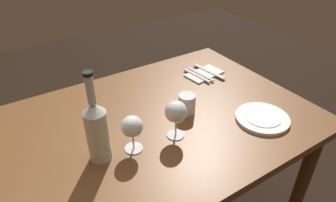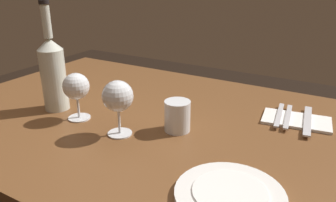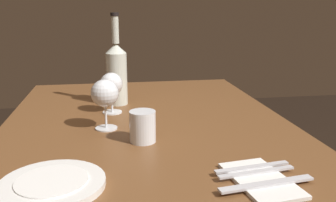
% 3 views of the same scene
% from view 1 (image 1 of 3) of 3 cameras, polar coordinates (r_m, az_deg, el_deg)
% --- Properties ---
extents(dining_table, '(1.30, 0.90, 0.74)m').
position_cam_1_polar(dining_table, '(1.28, -2.50, -6.82)').
color(dining_table, brown).
rests_on(dining_table, ground).
extents(wine_glass_left, '(0.08, 0.08, 0.14)m').
position_cam_1_polar(wine_glass_left, '(1.03, -6.87, -5.03)').
color(wine_glass_left, white).
rests_on(wine_glass_left, dining_table).
extents(wine_glass_right, '(0.08, 0.08, 0.15)m').
position_cam_1_polar(wine_glass_right, '(1.08, 1.53, -2.24)').
color(wine_glass_right, white).
rests_on(wine_glass_right, dining_table).
extents(wine_bottle, '(0.08, 0.08, 0.33)m').
position_cam_1_polar(wine_bottle, '(1.00, -13.41, -5.38)').
color(wine_bottle, silver).
rests_on(wine_bottle, dining_table).
extents(water_tumbler, '(0.07, 0.07, 0.09)m').
position_cam_1_polar(water_tumbler, '(1.24, 3.62, -0.73)').
color(water_tumbler, white).
rests_on(water_tumbler, dining_table).
extents(dinner_plate, '(0.22, 0.22, 0.02)m').
position_cam_1_polar(dinner_plate, '(1.27, 17.57, -3.11)').
color(dinner_plate, white).
rests_on(dinner_plate, dining_table).
extents(folded_napkin, '(0.20, 0.13, 0.01)m').
position_cam_1_polar(folded_napkin, '(1.56, 6.95, 5.18)').
color(folded_napkin, white).
rests_on(folded_napkin, dining_table).
extents(fork_inner, '(0.04, 0.18, 0.00)m').
position_cam_1_polar(fork_inner, '(1.54, 6.24, 5.16)').
color(fork_inner, silver).
rests_on(fork_inner, folded_napkin).
extents(fork_outer, '(0.04, 0.18, 0.00)m').
position_cam_1_polar(fork_outer, '(1.52, 5.50, 4.93)').
color(fork_outer, silver).
rests_on(fork_outer, folded_napkin).
extents(table_knife, '(0.05, 0.21, 0.00)m').
position_cam_1_polar(table_knife, '(1.57, 7.82, 5.66)').
color(table_knife, silver).
rests_on(table_knife, folded_napkin).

